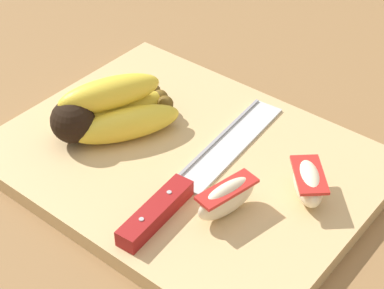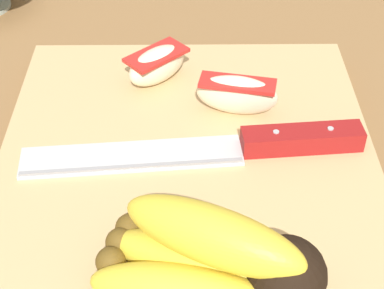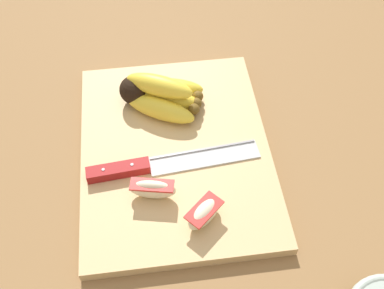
% 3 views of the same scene
% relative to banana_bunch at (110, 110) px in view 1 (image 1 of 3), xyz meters
% --- Properties ---
extents(ground_plane, '(6.00, 6.00, 0.00)m').
position_rel_banana_bunch_xyz_m(ground_plane, '(-0.12, -0.02, -0.05)').
color(ground_plane, olive).
extents(cutting_board, '(0.40, 0.31, 0.02)m').
position_rel_banana_bunch_xyz_m(cutting_board, '(-0.10, -0.02, -0.04)').
color(cutting_board, tan).
rests_on(cutting_board, ground_plane).
extents(banana_bunch, '(0.12, 0.15, 0.07)m').
position_rel_banana_bunch_xyz_m(banana_bunch, '(0.00, 0.00, 0.00)').
color(banana_bunch, black).
rests_on(banana_bunch, cutting_board).
extents(chefs_knife, '(0.05, 0.28, 0.02)m').
position_rel_banana_bunch_xyz_m(chefs_knife, '(-0.13, 0.03, -0.02)').
color(chefs_knife, silver).
rests_on(chefs_knife, cutting_board).
extents(apple_wedge_near, '(0.06, 0.07, 0.03)m').
position_rel_banana_bunch_xyz_m(apple_wedge_near, '(-0.24, -0.04, -0.01)').
color(apple_wedge_near, '#F4E5C1').
rests_on(apple_wedge_near, cutting_board).
extents(apple_wedge_middle, '(0.04, 0.07, 0.04)m').
position_rel_banana_bunch_xyz_m(apple_wedge_middle, '(-0.19, 0.03, -0.01)').
color(apple_wedge_middle, '#F4E5C1').
rests_on(apple_wedge_middle, cutting_board).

